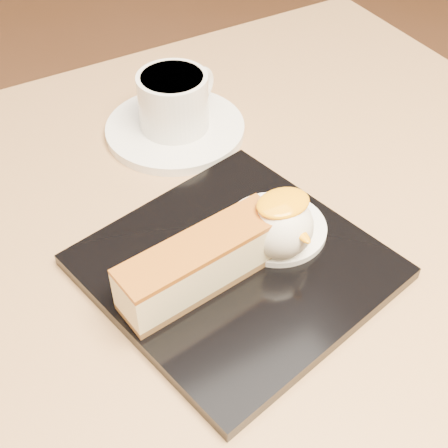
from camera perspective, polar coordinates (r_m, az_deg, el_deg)
table at (r=0.66m, az=2.71°, el=-13.57°), size 0.80×0.80×0.72m
dessert_plate at (r=0.53m, az=1.07°, el=-3.92°), size 0.26×0.26×0.01m
cheesecake at (r=0.50m, az=-2.07°, el=-3.58°), size 0.15×0.06×0.05m
cream_smear at (r=0.55m, az=4.75°, el=-0.36°), size 0.09×0.09×0.01m
ice_cream_scoop at (r=0.52m, az=5.19°, el=-0.21°), size 0.06×0.06×0.06m
mango_sauce at (r=0.51m, az=5.42°, el=1.92°), size 0.05×0.04×0.01m
mint_sprig at (r=0.55m, az=0.86°, el=0.38°), size 0.03×0.02×0.00m
saucer at (r=0.69m, az=-4.48°, el=8.66°), size 0.15×0.15×0.01m
coffee_cup at (r=0.67m, az=-4.54°, el=11.26°), size 0.10×0.07×0.06m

